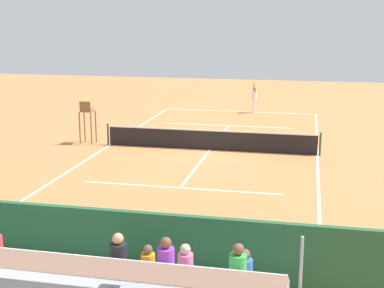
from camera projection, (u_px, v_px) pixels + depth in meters
name	position (u px, v px, depth m)	size (l,w,h in m)	color
ground_plane	(210.00, 150.00, 25.94)	(60.00, 60.00, 0.00)	#D17542
court_line_markings	(210.00, 150.00, 25.97)	(10.10, 22.20, 0.01)	white
tennis_net	(210.00, 140.00, 25.83)	(10.30, 0.10, 1.07)	black
backdrop_wall	(99.00, 250.00, 12.39)	(18.00, 0.16, 2.00)	#235633
bleacher_stand	(76.00, 279.00, 11.02)	(9.06, 2.40, 2.48)	#9EA0A5
umpire_chair	(87.00, 117.00, 26.99)	(0.67, 0.67, 2.14)	brown
courtside_bench	(194.00, 263.00, 12.76)	(1.80, 0.40, 0.93)	#33383D
equipment_bag	(129.00, 274.00, 13.04)	(0.90, 0.36, 0.36)	#334C8C
tennis_player	(254.00, 97.00, 35.82)	(0.40, 0.55, 1.93)	white
tennis_racket	(243.00, 113.00, 35.87)	(0.38, 0.59, 0.03)	black
tennis_ball_near	(250.00, 123.00, 32.36)	(0.07, 0.07, 0.07)	#CCDB33
tennis_ball_far	(256.00, 118.00, 33.85)	(0.07, 0.07, 0.07)	#CCDB33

